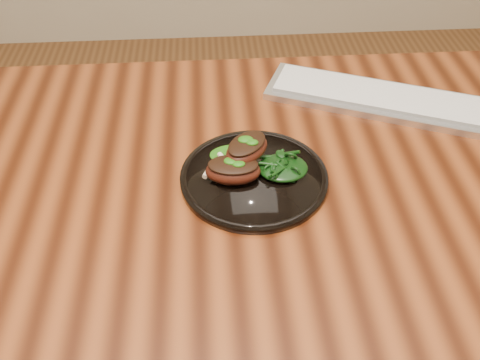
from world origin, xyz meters
name	(u,v)px	position (x,y,z in m)	size (l,w,h in m)	color
desk	(259,202)	(0.00, 0.00, 0.67)	(1.60, 0.80, 0.75)	#331306
plate	(254,177)	(-0.01, -0.03, 0.76)	(0.26, 0.26, 0.02)	black
lamb_chop_front	(233,170)	(-0.05, -0.04, 0.79)	(0.10, 0.07, 0.04)	#43170D
lamb_chop_back	(246,148)	(-0.03, -0.01, 0.80)	(0.10, 0.11, 0.04)	#43170D
herb_smear	(234,154)	(-0.05, 0.02, 0.77)	(0.09, 0.06, 0.01)	#124D08
greens_heap	(283,165)	(0.04, -0.03, 0.78)	(0.09, 0.08, 0.03)	black
keyboard	(376,98)	(0.26, 0.20, 0.76)	(0.47, 0.30, 0.02)	silver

